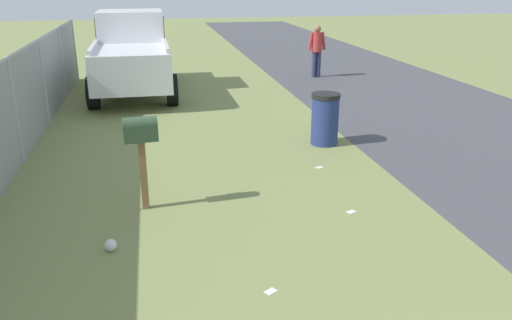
{
  "coord_description": "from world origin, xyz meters",
  "views": [
    {
      "loc": [
        0.37,
        1.21,
        2.98
      ],
      "look_at": [
        5.17,
        0.25,
        1.23
      ],
      "focal_mm": 36.38,
      "sensor_mm": 36.0,
      "label": 1
    }
  ],
  "objects": [
    {
      "name": "pickup_truck",
      "position": [
        14.7,
        1.72,
        1.1
      ],
      "size": [
        5.08,
        2.12,
        2.09
      ],
      "rotation": [
        0.0,
        0.0,
        0.01
      ],
      "color": "silver",
      "rests_on": "ground"
    },
    {
      "name": "litter_wrapper_near_hydrant",
      "position": [
        4.69,
        0.2,
        0.0
      ],
      "size": [
        0.14,
        0.15,
        0.01
      ],
      "primitive_type": "cube",
      "rotation": [
        0.0,
        0.0,
        5.28
      ],
      "color": "silver",
      "rests_on": "ground"
    },
    {
      "name": "litter_wrapper_midfield_b",
      "position": [
        6.28,
        -1.27,
        0.0
      ],
      "size": [
        0.12,
        0.14,
        0.01
      ],
      "primitive_type": "cube",
      "rotation": [
        0.0,
        0.0,
        5.07
      ],
      "color": "silver",
      "rests_on": "ground"
    },
    {
      "name": "trash_bin",
      "position": [
        9.2,
        -1.84,
        0.48
      ],
      "size": [
        0.53,
        0.53,
        0.96
      ],
      "color": "navy",
      "rests_on": "ground"
    },
    {
      "name": "fence_section",
      "position": [
        9.19,
        3.46,
        0.96
      ],
      "size": [
        15.19,
        0.07,
        1.77
      ],
      "color": "#9EA3A8",
      "rests_on": "ground"
    },
    {
      "name": "mailbox",
      "position": [
        6.95,
        1.42,
        1.0
      ],
      "size": [
        0.25,
        0.45,
        1.27
      ],
      "rotation": [
        0.0,
        0.0,
        0.11
      ],
      "color": "brown",
      "rests_on": "ground"
    },
    {
      "name": "litter_bag_far_scatter",
      "position": [
        5.84,
        1.82,
        0.07
      ],
      "size": [
        0.14,
        0.14,
        0.14
      ],
      "primitive_type": "sphere",
      "color": "silver",
      "rests_on": "ground"
    },
    {
      "name": "pedestrian",
      "position": [
        15.74,
        -3.74,
        0.9
      ],
      "size": [
        0.3,
        0.57,
        1.57
      ],
      "rotation": [
        0.0,
        0.0,
        0.01
      ],
      "color": "#2D3351",
      "rests_on": "ground"
    },
    {
      "name": "litter_wrapper_by_mailbox",
      "position": [
        7.99,
        -1.37,
        0.0
      ],
      "size": [
        0.11,
        0.14,
        0.01
      ],
      "primitive_type": "cube",
      "rotation": [
        0.0,
        0.0,
        4.96
      ],
      "color": "silver",
      "rests_on": "ground"
    }
  ]
}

